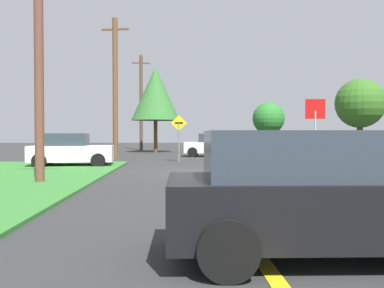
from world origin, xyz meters
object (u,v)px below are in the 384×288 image
(parked_car_near_building, at_px, (70,150))
(car_approaching_junction, at_px, (213,145))
(utility_pole_mid, at_px, (115,87))
(oak_tree_right, at_px, (360,104))
(car_behind_on_main_road, at_px, (322,195))
(utility_pole_far, at_px, (141,102))
(direction_sign, at_px, (179,133))
(stop_sign, at_px, (315,121))
(car_on_crossroad, at_px, (323,150))
(utility_pole_near, at_px, (39,63))
(oak_tree_left, at_px, (268,119))
(pine_tree_center, at_px, (156,94))

(parked_car_near_building, bearing_deg, car_approaching_junction, 43.36)
(utility_pole_mid, xyz_separation_m, oak_tree_right, (17.53, 2.89, -0.82))
(car_approaching_junction, bearing_deg, car_behind_on_main_road, 96.67)
(utility_pole_far, bearing_deg, direction_sign, -78.39)
(stop_sign, bearing_deg, car_on_crossroad, -109.21)
(car_on_crossroad, distance_m, utility_pole_far, 24.01)
(utility_pole_near, distance_m, utility_pole_far, 27.97)
(utility_pole_mid, relative_size, oak_tree_right, 1.61)
(car_behind_on_main_road, distance_m, utility_pole_mid, 23.15)
(stop_sign, height_order, utility_pole_near, utility_pole_near)
(car_approaching_junction, xyz_separation_m, car_on_crossroad, (4.60, -9.14, 0.00))
(parked_car_near_building, relative_size, oak_tree_left, 0.97)
(parked_car_near_building, bearing_deg, utility_pole_far, 79.89)
(utility_pole_far, bearing_deg, parked_car_near_building, -94.70)
(parked_car_near_building, height_order, pine_tree_center, pine_tree_center)
(oak_tree_left, bearing_deg, utility_pole_near, -120.18)
(oak_tree_right, bearing_deg, car_approaching_junction, -175.06)
(parked_car_near_building, relative_size, utility_pole_mid, 0.45)
(stop_sign, height_order, oak_tree_right, oak_tree_right)
(utility_pole_far, height_order, direction_sign, utility_pole_far)
(car_behind_on_main_road, height_order, utility_pole_mid, utility_pole_mid)
(car_on_crossroad, bearing_deg, car_behind_on_main_road, 154.09)
(utility_pole_near, xyz_separation_m, oak_tree_right, (17.90, 16.86, 0.03))
(car_on_crossroad, relative_size, utility_pole_far, 0.45)
(parked_car_near_building, bearing_deg, stop_sign, -26.92)
(car_behind_on_main_road, bearing_deg, utility_pole_near, 128.19)
(utility_pole_mid, bearing_deg, car_approaching_junction, 16.56)
(car_on_crossroad, bearing_deg, oak_tree_left, -7.83)
(stop_sign, relative_size, car_approaching_junction, 0.74)
(car_on_crossroad, relative_size, parked_car_near_building, 1.03)
(car_on_crossroad, distance_m, direction_sign, 7.96)
(car_behind_on_main_road, xyz_separation_m, utility_pole_far, (-5.29, 36.05, 3.96))
(parked_car_near_building, xyz_separation_m, utility_pole_near, (0.83, -7.09, 3.00))
(stop_sign, relative_size, pine_tree_center, 0.40)
(car_approaching_junction, xyz_separation_m, parked_car_near_building, (-7.73, -8.82, 0.00))
(utility_pole_near, distance_m, oak_tree_right, 24.59)
(car_on_crossroad, xyz_separation_m, direction_sign, (-7.02, 3.64, 0.86))
(utility_pole_near, height_order, direction_sign, utility_pole_near)
(utility_pole_mid, relative_size, oak_tree_left, 2.18)
(car_approaching_junction, relative_size, direction_sign, 1.51)
(pine_tree_center, bearing_deg, car_behind_on_main_road, -83.33)
(oak_tree_left, height_order, oak_tree_right, oak_tree_right)
(utility_pole_mid, relative_size, direction_sign, 3.42)
(utility_pole_near, relative_size, utility_pole_mid, 0.81)
(oak_tree_left, xyz_separation_m, pine_tree_center, (-9.35, 2.54, 2.25))
(utility_pole_near, relative_size, direction_sign, 2.76)
(utility_pole_far, bearing_deg, oak_tree_right, -33.06)
(car_approaching_junction, xyz_separation_m, utility_pole_mid, (-6.54, -1.94, 3.85))
(car_behind_on_main_road, relative_size, utility_pole_mid, 0.46)
(utility_pole_mid, bearing_deg, parked_car_near_building, -99.87)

